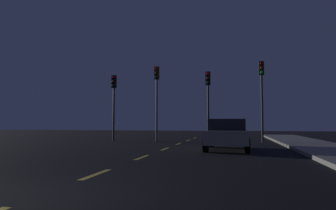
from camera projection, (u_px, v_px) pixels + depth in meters
The scene contains 12 objects.
ground_plane at pixel (147, 156), 11.76m from camera, with size 80.00×80.00×0.00m, color black.
lane_stripe_second at pixel (96, 174), 7.47m from camera, with size 0.16×1.60×0.01m, color #EACC4C.
lane_stripe_third at pixel (142, 157), 11.18m from camera, with size 0.16×1.60×0.01m, color #EACC4C.
lane_stripe_fourth at pixel (165, 149), 14.88m from camera, with size 0.16×1.60×0.01m, color #EACC4C.
lane_stripe_fifth at pixel (179, 144), 18.59m from camera, with size 0.16×1.60×0.01m, color #EACC4C.
lane_stripe_sixth at pixel (188, 140), 22.29m from camera, with size 0.16×1.60×0.01m, color #EACC4C.
lane_stripe_seventh at pixel (195, 138), 26.00m from camera, with size 0.16×1.60×0.01m, color #EACC4C.
traffic_signal_far_left at pixel (114, 95), 21.83m from camera, with size 0.32×0.38×4.72m.
traffic_signal_center_left at pixel (157, 89), 21.17m from camera, with size 0.32×0.38×5.23m.
traffic_signal_center_right at pixel (208, 92), 20.38m from camera, with size 0.32×0.38×4.75m.
traffic_signal_far_right at pixel (262, 86), 19.66m from camera, with size 0.32×0.38×5.30m.
car_stopped_ahead at pixel (227, 134), 14.36m from camera, with size 2.03×4.05×1.46m.
Camera 1 is at (3.35, -4.40, 1.26)m, focal length 32.37 mm.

